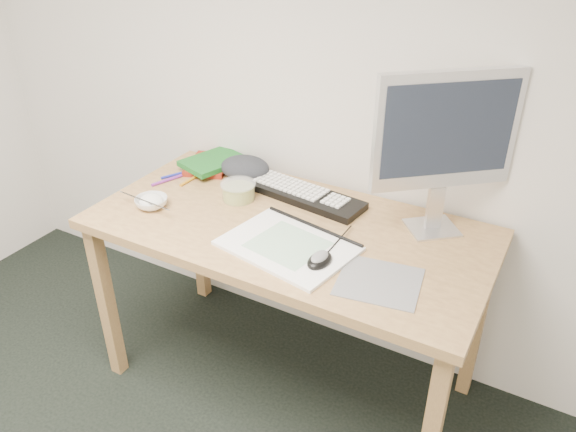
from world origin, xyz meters
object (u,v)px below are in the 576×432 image
object	(u,v)px
sketchpad	(288,246)
keyboard	(306,196)
monitor	(446,135)
rice_bowl	(151,203)
desk	(288,244)

from	to	relation	value
sketchpad	keyboard	world-z (taller)	keyboard
monitor	rice_bowl	bearing A→B (deg)	160.29
desk	keyboard	bearing A→B (deg)	99.65
rice_bowl	keyboard	bearing A→B (deg)	35.44
sketchpad	monitor	size ratio (longest dim) A/B	0.75
keyboard	monitor	bearing A→B (deg)	10.17
desk	monitor	world-z (taller)	monitor
desk	sketchpad	size ratio (longest dim) A/B	3.39
desk	sketchpad	distance (m)	0.17
rice_bowl	monitor	bearing A→B (deg)	20.36
desk	monitor	xyz separation A→B (m)	(0.45, 0.22, 0.43)
desk	rice_bowl	xyz separation A→B (m)	(-0.50, -0.13, 0.10)
sketchpad	keyboard	bearing A→B (deg)	118.36
desk	rice_bowl	distance (m)	0.53
keyboard	monitor	distance (m)	0.58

